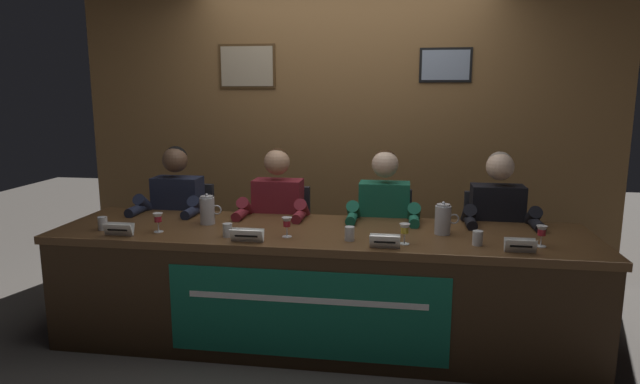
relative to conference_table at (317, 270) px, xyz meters
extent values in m
plane|color=#4C4742|center=(0.00, 0.12, -0.52)|extent=(12.00, 12.00, 0.00)
cube|color=brown|center=(0.00, 1.49, 0.78)|extent=(4.65, 0.12, 2.60)
cube|color=#4C3319|center=(-0.84, 1.43, 1.32)|extent=(0.50, 0.02, 0.38)
cube|color=tan|center=(-0.84, 1.41, 1.32)|extent=(0.46, 0.01, 0.34)
cube|color=black|center=(0.84, 1.43, 1.32)|extent=(0.42, 0.02, 0.28)
cube|color=#8C99AD|center=(0.84, 1.41, 1.32)|extent=(0.38, 0.01, 0.24)
cube|color=brown|center=(0.00, 0.12, 0.21)|extent=(3.45, 0.87, 0.05)
cube|color=#342112|center=(0.00, -0.30, -0.17)|extent=(3.39, 0.04, 0.71)
cube|color=#342112|center=(-1.68, 0.12, -0.17)|extent=(0.08, 0.79, 0.71)
cube|color=#342112|center=(1.68, 0.12, -0.17)|extent=(0.08, 0.79, 0.71)
cube|color=#14664C|center=(-0.02, -0.32, -0.17)|extent=(1.66, 0.01, 0.54)
cube|color=white|center=(-0.02, -0.32, -0.08)|extent=(1.41, 0.00, 0.04)
cylinder|color=black|center=(-1.18, 0.65, -0.51)|extent=(0.44, 0.44, 0.02)
cylinder|color=black|center=(-1.18, 0.65, -0.29)|extent=(0.05, 0.05, 0.41)
cube|color=#232328|center=(-1.18, 0.65, -0.07)|extent=(0.44, 0.44, 0.03)
cube|color=#232328|center=(-1.18, 0.85, 0.16)|extent=(0.40, 0.05, 0.44)
cylinder|color=black|center=(-1.28, 0.30, -0.29)|extent=(0.10, 0.10, 0.46)
cylinder|color=black|center=(-1.08, 0.30, -0.29)|extent=(0.10, 0.10, 0.46)
cylinder|color=black|center=(-1.28, 0.45, -0.01)|extent=(0.13, 0.34, 0.13)
cylinder|color=black|center=(-1.08, 0.45, -0.01)|extent=(0.13, 0.34, 0.13)
cube|color=#1E2338|center=(-1.18, 0.62, 0.23)|extent=(0.36, 0.20, 0.48)
sphere|color=brown|center=(-1.18, 0.60, 0.61)|extent=(0.19, 0.19, 0.19)
sphere|color=black|center=(-1.18, 0.61, 0.62)|extent=(0.17, 0.17, 0.17)
cylinder|color=#1E2338|center=(-1.39, 0.52, 0.25)|extent=(0.09, 0.30, 0.25)
cylinder|color=#1E2338|center=(-0.97, 0.52, 0.25)|extent=(0.09, 0.30, 0.25)
cylinder|color=#1E2338|center=(-1.39, 0.36, 0.26)|extent=(0.07, 0.24, 0.07)
cylinder|color=#1E2338|center=(-0.97, 0.36, 0.26)|extent=(0.07, 0.24, 0.07)
cube|color=white|center=(-1.21, -0.23, 0.27)|extent=(0.18, 0.03, 0.08)
cube|color=white|center=(-1.21, -0.19, 0.27)|extent=(0.18, 0.03, 0.08)
cube|color=black|center=(-1.21, -0.23, 0.27)|extent=(0.13, 0.01, 0.01)
cylinder|color=white|center=(-1.01, -0.09, 0.23)|extent=(0.06, 0.06, 0.00)
cylinder|color=white|center=(-1.01, -0.09, 0.26)|extent=(0.01, 0.01, 0.05)
cone|color=white|center=(-1.01, -0.09, 0.32)|extent=(0.06, 0.06, 0.06)
cylinder|color=#B21E2D|center=(-1.01, -0.09, 0.32)|extent=(0.04, 0.04, 0.04)
cylinder|color=silver|center=(-1.39, -0.09, 0.28)|extent=(0.06, 0.06, 0.08)
cylinder|color=silver|center=(-1.39, -0.09, 0.26)|extent=(0.05, 0.05, 0.05)
cylinder|color=black|center=(-0.39, 0.65, -0.51)|extent=(0.44, 0.44, 0.02)
cylinder|color=black|center=(-0.39, 0.65, -0.29)|extent=(0.05, 0.05, 0.41)
cube|color=#232328|center=(-0.39, 0.65, -0.07)|extent=(0.44, 0.44, 0.03)
cube|color=#232328|center=(-0.39, 0.85, 0.16)|extent=(0.40, 0.05, 0.44)
cylinder|color=black|center=(-0.49, 0.30, -0.29)|extent=(0.10, 0.10, 0.46)
cylinder|color=black|center=(-0.29, 0.30, -0.29)|extent=(0.10, 0.10, 0.46)
cylinder|color=black|center=(-0.49, 0.45, -0.01)|extent=(0.13, 0.34, 0.13)
cylinder|color=black|center=(-0.29, 0.45, -0.01)|extent=(0.13, 0.34, 0.13)
cube|color=maroon|center=(-0.39, 0.62, 0.23)|extent=(0.36, 0.20, 0.48)
sphere|color=tan|center=(-0.39, 0.60, 0.61)|extent=(0.19, 0.19, 0.19)
sphere|color=#331E0F|center=(-0.39, 0.61, 0.62)|extent=(0.17, 0.17, 0.17)
cylinder|color=maroon|center=(-0.60, 0.52, 0.25)|extent=(0.09, 0.30, 0.25)
cylinder|color=maroon|center=(-0.18, 0.52, 0.25)|extent=(0.09, 0.30, 0.25)
cylinder|color=maroon|center=(-0.60, 0.36, 0.26)|extent=(0.07, 0.24, 0.07)
cylinder|color=maroon|center=(-0.18, 0.36, 0.26)|extent=(0.07, 0.24, 0.07)
cube|color=white|center=(-0.39, -0.24, 0.27)|extent=(0.20, 0.03, 0.08)
cube|color=white|center=(-0.39, -0.21, 0.27)|extent=(0.20, 0.03, 0.08)
cube|color=black|center=(-0.39, -0.25, 0.27)|extent=(0.14, 0.01, 0.01)
cylinder|color=white|center=(-0.17, -0.08, 0.23)|extent=(0.06, 0.06, 0.00)
cylinder|color=white|center=(-0.17, -0.08, 0.26)|extent=(0.01, 0.01, 0.05)
cone|color=white|center=(-0.17, -0.08, 0.32)|extent=(0.06, 0.06, 0.06)
cylinder|color=#B21E2D|center=(-0.17, -0.08, 0.32)|extent=(0.04, 0.04, 0.04)
cylinder|color=silver|center=(-0.54, -0.14, 0.28)|extent=(0.06, 0.06, 0.08)
cylinder|color=silver|center=(-0.54, -0.14, 0.26)|extent=(0.05, 0.05, 0.05)
cylinder|color=black|center=(0.39, 0.65, -0.51)|extent=(0.44, 0.44, 0.02)
cylinder|color=black|center=(0.39, 0.65, -0.29)|extent=(0.05, 0.05, 0.41)
cube|color=#232328|center=(0.39, 0.65, -0.07)|extent=(0.44, 0.44, 0.03)
cube|color=#232328|center=(0.39, 0.85, 0.16)|extent=(0.40, 0.05, 0.44)
cylinder|color=black|center=(0.29, 0.30, -0.29)|extent=(0.10, 0.10, 0.46)
cylinder|color=black|center=(0.49, 0.30, -0.29)|extent=(0.10, 0.10, 0.46)
cylinder|color=black|center=(0.29, 0.45, -0.01)|extent=(0.13, 0.34, 0.13)
cylinder|color=black|center=(0.49, 0.45, -0.01)|extent=(0.13, 0.34, 0.13)
cube|color=#196047|center=(0.39, 0.62, 0.23)|extent=(0.36, 0.20, 0.48)
sphere|color=beige|center=(0.39, 0.60, 0.61)|extent=(0.19, 0.19, 0.19)
sphere|color=#331E0F|center=(0.39, 0.61, 0.62)|extent=(0.17, 0.17, 0.17)
cylinder|color=#196047|center=(0.18, 0.52, 0.25)|extent=(0.09, 0.30, 0.25)
cylinder|color=#196047|center=(0.60, 0.52, 0.25)|extent=(0.09, 0.30, 0.25)
cylinder|color=#196047|center=(0.18, 0.36, 0.26)|extent=(0.07, 0.24, 0.07)
cylinder|color=#196047|center=(0.60, 0.36, 0.26)|extent=(0.07, 0.24, 0.07)
cube|color=white|center=(0.43, -0.25, 0.27)|extent=(0.17, 0.03, 0.08)
cube|color=white|center=(0.43, -0.22, 0.27)|extent=(0.17, 0.03, 0.08)
cube|color=black|center=(0.43, -0.25, 0.27)|extent=(0.12, 0.01, 0.01)
cylinder|color=white|center=(0.54, -0.13, 0.23)|extent=(0.06, 0.06, 0.00)
cylinder|color=white|center=(0.54, -0.13, 0.26)|extent=(0.01, 0.01, 0.05)
cone|color=white|center=(0.54, -0.13, 0.32)|extent=(0.06, 0.06, 0.06)
cylinder|color=yellow|center=(0.54, -0.13, 0.32)|extent=(0.04, 0.04, 0.04)
cylinder|color=silver|center=(0.21, -0.10, 0.28)|extent=(0.06, 0.06, 0.08)
cylinder|color=silver|center=(0.21, -0.10, 0.26)|extent=(0.05, 0.05, 0.05)
cylinder|color=black|center=(1.18, 0.65, -0.51)|extent=(0.44, 0.44, 0.02)
cylinder|color=black|center=(1.18, 0.65, -0.29)|extent=(0.05, 0.05, 0.41)
cube|color=#232328|center=(1.18, 0.65, -0.07)|extent=(0.44, 0.44, 0.03)
cube|color=#232328|center=(1.18, 0.85, 0.16)|extent=(0.40, 0.05, 0.44)
cylinder|color=black|center=(1.08, 0.30, -0.29)|extent=(0.10, 0.10, 0.46)
cylinder|color=black|center=(1.28, 0.30, -0.29)|extent=(0.10, 0.10, 0.46)
cylinder|color=black|center=(1.08, 0.45, -0.01)|extent=(0.13, 0.34, 0.13)
cylinder|color=black|center=(1.28, 0.45, -0.01)|extent=(0.13, 0.34, 0.13)
cube|color=black|center=(1.18, 0.62, 0.23)|extent=(0.36, 0.20, 0.48)
sphere|color=beige|center=(1.18, 0.60, 0.61)|extent=(0.19, 0.19, 0.19)
sphere|color=gray|center=(1.18, 0.61, 0.62)|extent=(0.17, 0.17, 0.17)
cylinder|color=black|center=(0.97, 0.52, 0.25)|extent=(0.09, 0.30, 0.25)
cylinder|color=black|center=(1.39, 0.52, 0.25)|extent=(0.09, 0.30, 0.25)
cylinder|color=black|center=(0.97, 0.36, 0.26)|extent=(0.07, 0.24, 0.07)
cylinder|color=black|center=(1.39, 0.36, 0.26)|extent=(0.07, 0.24, 0.07)
cube|color=white|center=(1.18, -0.22, 0.27)|extent=(0.17, 0.03, 0.08)
cube|color=white|center=(1.18, -0.19, 0.27)|extent=(0.17, 0.03, 0.08)
cube|color=black|center=(1.18, -0.22, 0.27)|extent=(0.12, 0.01, 0.01)
cylinder|color=white|center=(1.32, -0.06, 0.23)|extent=(0.06, 0.06, 0.00)
cylinder|color=white|center=(1.32, -0.06, 0.26)|extent=(0.01, 0.01, 0.05)
cone|color=white|center=(1.32, -0.06, 0.32)|extent=(0.06, 0.06, 0.06)
cylinder|color=#B21E2D|center=(1.32, -0.06, 0.32)|extent=(0.04, 0.04, 0.04)
cylinder|color=silver|center=(0.96, -0.09, 0.28)|extent=(0.06, 0.06, 0.08)
cylinder|color=silver|center=(0.96, -0.09, 0.26)|extent=(0.05, 0.05, 0.05)
cylinder|color=silver|center=(-0.78, 0.16, 0.32)|extent=(0.10, 0.10, 0.18)
cylinder|color=silver|center=(-0.78, 0.16, 0.42)|extent=(0.08, 0.08, 0.01)
sphere|color=silver|center=(-0.78, 0.16, 0.43)|extent=(0.02, 0.02, 0.02)
torus|color=silver|center=(-0.71, 0.16, 0.33)|extent=(0.07, 0.01, 0.07)
cylinder|color=silver|center=(0.78, 0.14, 0.32)|extent=(0.10, 0.10, 0.18)
cylinder|color=silver|center=(0.78, 0.14, 0.42)|extent=(0.08, 0.09, 0.01)
sphere|color=silver|center=(0.78, 0.14, 0.43)|extent=(0.02, 0.02, 0.02)
torus|color=silver|center=(0.85, 0.14, 0.33)|extent=(0.07, 0.01, 0.07)
camera|label=1|loc=(0.52, -3.26, 1.13)|focal=30.54mm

